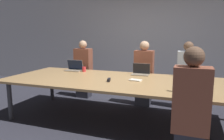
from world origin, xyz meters
name	(u,v)px	position (x,y,z in m)	size (l,w,h in m)	color
ground_plane	(120,120)	(0.00, 0.00, 0.00)	(24.00, 24.00, 0.00)	#2D2D38
curtain_wall	(148,39)	(0.00, 2.47, 1.40)	(12.00, 0.06, 2.80)	#ADADB2
conference_table	(120,82)	(0.00, 0.00, 0.70)	(4.15, 1.63, 0.74)	tan
laptop_far_center	(141,72)	(0.23, 0.60, 0.81)	(0.34, 0.22, 0.22)	gray
person_far_center	(144,75)	(0.21, 1.00, 0.68)	(0.40, 0.24, 1.40)	#2D2D38
laptop_far_right	(185,73)	(1.06, 0.68, 0.81)	(0.35, 0.22, 0.22)	silver
person_far_right	(187,77)	(1.09, 1.11, 0.67)	(0.40, 0.24, 1.39)	#2D2D38
laptop_far_left	(74,68)	(-1.24, 0.58, 0.81)	(0.36, 0.23, 0.24)	gray
person_far_left	(83,70)	(-1.30, 1.11, 0.67)	(0.40, 0.24, 1.39)	#2D2D38
cup_far_left	(84,69)	(-0.99, 0.54, 0.80)	(0.08, 0.08, 0.10)	red
laptop_near_right	(196,91)	(1.23, -0.59, 0.81)	(0.34, 0.22, 0.22)	#333338
person_near_right	(191,112)	(1.18, -1.10, 0.69)	(0.40, 0.24, 1.42)	#2D2D38
bottle_near_right	(176,85)	(0.97, -0.50, 0.84)	(0.06, 0.06, 0.23)	green
stapler	(109,80)	(-0.15, -0.18, 0.77)	(0.08, 0.16, 0.05)	black
notebook	(135,80)	(0.27, 0.03, 0.75)	(0.22, 0.16, 0.02)	silver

